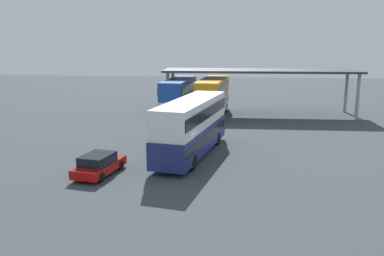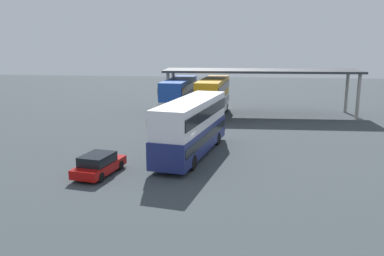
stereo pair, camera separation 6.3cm
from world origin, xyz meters
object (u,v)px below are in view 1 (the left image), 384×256
double_decker_mid_row (213,96)px  parked_hatchback (99,164)px  double_decker_main (192,125)px  double_decker_near_canopy (179,95)px

double_decker_mid_row → parked_hatchback: bearing=169.4°
double_decker_main → double_decker_mid_row: bearing=8.8°
double_decker_near_canopy → double_decker_mid_row: size_ratio=0.99×
parked_hatchback → double_decker_mid_row: size_ratio=0.40×
parked_hatchback → double_decker_mid_row: 21.85m
double_decker_main → parked_hatchback: double_decker_main is taller
parked_hatchback → double_decker_mid_row: (5.56, 21.07, 1.60)m
double_decker_main → parked_hatchback: (-5.17, -5.20, -1.57)m
double_decker_near_canopy → double_decker_mid_row: 3.82m
double_decker_main → double_decker_mid_row: double_decker_mid_row is taller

